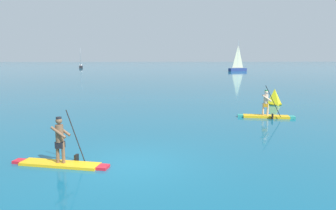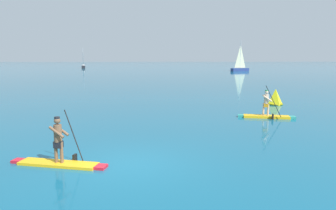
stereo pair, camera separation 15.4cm
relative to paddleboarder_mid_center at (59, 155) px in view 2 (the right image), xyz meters
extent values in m
plane|color=#145B7A|center=(2.27, -0.01, -0.36)|extent=(440.00, 440.00, 0.00)
cube|color=yellow|center=(-0.04, 0.00, -0.31)|extent=(2.76, 1.25, 0.09)
cube|color=red|center=(1.43, -0.38, -0.31)|extent=(0.43, 0.49, 0.09)
cube|color=red|center=(-1.50, 0.37, -0.31)|extent=(0.42, 0.43, 0.09)
cylinder|color=brown|center=(0.10, -0.04, 0.09)|extent=(0.11, 0.11, 0.71)
cylinder|color=brown|center=(-0.10, 0.01, 0.09)|extent=(0.11, 0.11, 0.71)
cube|color=black|center=(0.00, -0.01, 0.35)|extent=(0.31, 0.28, 0.22)
cylinder|color=brown|center=(0.00, -0.01, 0.73)|extent=(0.26, 0.26, 0.57)
sphere|color=brown|center=(0.00, -0.01, 1.15)|extent=(0.21, 0.21, 0.21)
cylinder|color=black|center=(0.00, -0.01, 1.25)|extent=(0.18, 0.18, 0.06)
cylinder|color=brown|center=(0.09, 0.12, 0.80)|extent=(0.53, 0.23, 0.40)
cylinder|color=brown|center=(0.01, -0.17, 0.80)|extent=(0.53, 0.23, 0.40)
cylinder|color=black|center=(0.44, 0.29, 0.57)|extent=(0.62, 0.19, 1.77)
cube|color=black|center=(0.44, 0.29, -0.25)|extent=(0.13, 0.21, 0.32)
cube|color=yellow|center=(9.80, 7.85, -0.29)|extent=(2.70, 1.24, 0.14)
cube|color=teal|center=(11.24, 7.52, -0.29)|extent=(0.42, 0.53, 0.14)
cube|color=teal|center=(8.37, 8.18, -0.29)|extent=(0.41, 0.46, 0.14)
cylinder|color=beige|center=(9.88, 7.83, 0.13)|extent=(0.11, 0.11, 0.71)
cylinder|color=beige|center=(9.63, 7.89, 0.13)|extent=(0.11, 0.11, 0.71)
cube|color=orange|center=(9.76, 7.86, 0.39)|extent=(0.30, 0.27, 0.22)
cylinder|color=beige|center=(9.76, 7.86, 0.75)|extent=(0.26, 0.26, 0.54)
sphere|color=beige|center=(9.76, 7.86, 1.16)|extent=(0.21, 0.21, 0.21)
cylinder|color=#338C4C|center=(9.76, 7.86, 1.25)|extent=(0.18, 0.18, 0.06)
cylinder|color=beige|center=(9.84, 8.00, 0.80)|extent=(0.53, 0.22, 0.41)
cylinder|color=beige|center=(9.77, 7.70, 0.80)|extent=(0.53, 0.22, 0.41)
cylinder|color=black|center=(10.00, 7.36, 0.69)|extent=(0.91, 0.25, 1.82)
cube|color=black|center=(10.00, 7.36, -0.20)|extent=(0.12, 0.21, 0.32)
pyramid|color=yellow|center=(12.28, 12.92, 0.23)|extent=(1.06, 1.06, 1.19)
torus|color=olive|center=(12.28, 12.92, -0.30)|extent=(1.12, 1.12, 0.12)
cube|color=black|center=(-19.24, 93.09, 0.02)|extent=(2.01, 4.54, 0.76)
cylinder|color=#B2B2B7|center=(-19.24, 93.09, 3.21)|extent=(0.12, 0.12, 5.63)
pyramid|color=white|center=(-19.24, 93.09, 2.75)|extent=(0.60, 1.94, 4.50)
cube|color=silver|center=(-19.24, 93.09, 0.62)|extent=(1.07, 1.71, 0.45)
cube|color=navy|center=(24.81, 68.60, 0.01)|extent=(4.77, 2.69, 0.75)
cylinder|color=#B2B2B7|center=(24.81, 68.60, 3.86)|extent=(0.12, 0.12, 6.94)
pyramid|color=beige|center=(24.81, 68.60, 3.35)|extent=(2.05, 0.41, 5.73)
camera|label=1|loc=(2.99, -10.29, 3.21)|focal=33.96mm
camera|label=2|loc=(3.14, -10.30, 3.21)|focal=33.96mm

